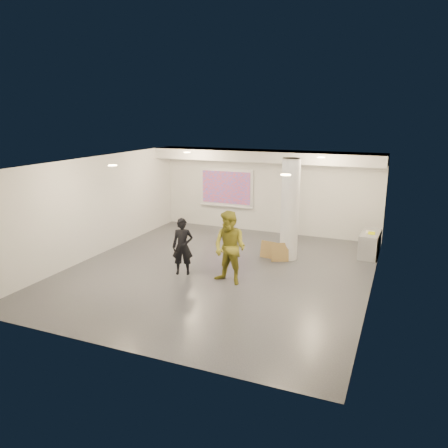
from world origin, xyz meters
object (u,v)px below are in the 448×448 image
at_px(column, 290,210).
at_px(credenza, 370,244).
at_px(man, 230,248).
at_px(woman, 183,247).
at_px(projection_screen, 226,188).

height_order(column, credenza, column).
bearing_deg(credenza, man, -126.92).
bearing_deg(man, woman, -173.15).
xyz_separation_m(column, credenza, (2.22, 1.23, -1.13)).
bearing_deg(woman, credenza, 16.98).
relative_size(column, man, 1.59).
bearing_deg(column, woman, -134.50).
xyz_separation_m(projection_screen, credenza, (5.32, -1.42, -1.16)).
bearing_deg(projection_screen, column, -40.56).
relative_size(column, credenza, 2.37).
height_order(column, woman, column).
xyz_separation_m(column, projection_screen, (-3.10, 2.65, 0.03)).
relative_size(projection_screen, woman, 1.36).
xyz_separation_m(column, man, (-0.89, -2.48, -0.56)).
xyz_separation_m(woman, man, (1.42, -0.14, 0.17)).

